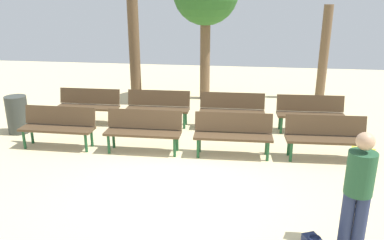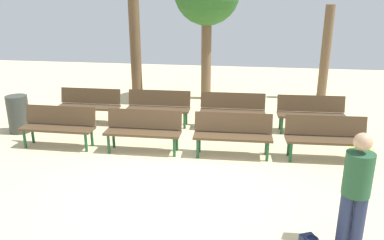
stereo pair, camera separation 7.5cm
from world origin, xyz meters
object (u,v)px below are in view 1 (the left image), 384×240
object	(u,v)px
tree_0	(324,53)
bench_r0_c2	(233,132)
bench_r1_c1	(158,106)
trash_bin	(17,115)
bench_r0_c0	(58,125)
bench_r0_c3	(326,135)
visitor_with_backpack	(359,186)
bench_r1_c0	(89,104)
bench_r0_c1	(144,128)
bench_r1_c3	(310,111)
tree_2	(135,52)
bench_r1_c2	(232,108)

from	to	relation	value
tree_0	bench_r0_c2	bearing A→B (deg)	-117.35
bench_r1_c1	tree_0	world-z (taller)	tree_0
trash_bin	tree_0	bearing A→B (deg)	29.45
bench_r0_c0	bench_r0_c2	bearing A→B (deg)	0.70
tree_0	bench_r0_c3	bearing A→B (deg)	-98.62
bench_r0_c3	visitor_with_backpack	size ratio (longest dim) A/B	0.98
trash_bin	bench_r0_c3	bearing A→B (deg)	-4.52
bench_r1_c0	bench_r0_c2	bearing A→B (deg)	-23.85
trash_bin	bench_r1_c1	bearing A→B (deg)	18.05
tree_0	bench_r1_c0	bearing A→B (deg)	-151.90
bench_r0_c1	bench_r0_c3	world-z (taller)	same
bench_r0_c0	tree_0	distance (m)	8.23
bench_r1_c0	tree_0	bearing A→B (deg)	27.37
bench_r0_c2	tree_0	distance (m)	5.75
bench_r1_c0	bench_r1_c3	distance (m)	5.59
bench_r0_c1	visitor_with_backpack	xyz separation A→B (m)	(3.52, -2.89, 0.43)
bench_r0_c1	bench_r0_c2	size ratio (longest dim) A/B	1.00
bench_r1_c3	tree_2	bearing A→B (deg)	156.93
bench_r0_c2	bench_r1_c2	world-z (taller)	same
bench_r0_c0	bench_r0_c1	world-z (taller)	same
bench_r0_c3	tree_2	distance (m)	6.12
bench_r1_c3	trash_bin	xyz separation A→B (m)	(-6.97, -1.08, -0.05)
bench_r0_c0	bench_r1_c2	world-z (taller)	same
bench_r0_c2	bench_r0_c3	size ratio (longest dim) A/B	1.00
bench_r1_c0	bench_r0_c1	bearing A→B (deg)	-41.87
bench_r1_c3	tree_0	distance (m)	3.54
bench_r0_c2	trash_bin	size ratio (longest dim) A/B	1.78
bench_r0_c3	bench_r1_c2	bearing A→B (deg)	137.63
tree_0	trash_bin	size ratio (longest dim) A/B	3.22
bench_r1_c2	tree_2	size ratio (longest dim) A/B	0.51
bench_r1_c2	tree_2	xyz separation A→B (m)	(-2.98, 1.84, 1.08)
bench_r0_c2	bench_r1_c2	xyz separation A→B (m)	(-0.09, 1.70, 0.00)
bench_r0_c1	bench_r1_c1	world-z (taller)	same
bench_r1_c1	bench_r1_c2	distance (m)	1.87
bench_r0_c3	tree_0	xyz separation A→B (m)	(0.75, 4.95, 0.95)
tree_0	visitor_with_backpack	world-z (taller)	tree_0
bench_r0_c0	bench_r1_c1	distance (m)	2.52
bench_r0_c2	tree_2	bearing A→B (deg)	129.09
bench_r0_c0	bench_r1_c0	distance (m)	1.68
bench_r0_c0	bench_r0_c1	size ratio (longest dim) A/B	1.00
tree_0	trash_bin	bearing A→B (deg)	-150.55
bench_r1_c0	trash_bin	size ratio (longest dim) A/B	1.78
bench_r0_c3	tree_0	distance (m)	5.10
trash_bin	bench_r1_c0	bearing A→B (deg)	35.25
bench_r0_c3	bench_r1_c3	world-z (taller)	same
bench_r0_c0	tree_2	xyz separation A→B (m)	(0.70, 3.61, 1.08)
bench_r0_c0	bench_r1_c1	world-z (taller)	same
bench_r0_c3	bench_r0_c2	bearing A→B (deg)	179.93
bench_r1_c0	tree_0	world-z (taller)	tree_0
bench_r0_c0	bench_r0_c1	xyz separation A→B (m)	(1.90, 0.01, 0.00)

